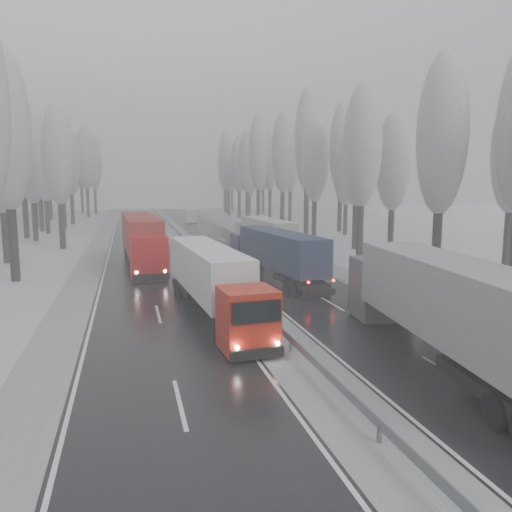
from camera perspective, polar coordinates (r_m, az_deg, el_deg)
name	(u,v)px	position (r m, az deg, el deg)	size (l,w,h in m)	color
ground	(325,388)	(18.85, 7.94, -14.76)	(260.00, 260.00, 0.00)	silver
carriageway_right	(257,260)	(48.10, 0.16, -0.47)	(7.50, 200.00, 0.03)	black
carriageway_left	(146,264)	(46.61, -12.44, -0.95)	(7.50, 200.00, 0.03)	black
median_slush	(203,262)	(47.07, -6.04, -0.70)	(3.00, 200.00, 0.04)	#AAADB2
shoulder_right	(306,258)	(49.56, 5.70, -0.24)	(2.40, 200.00, 0.04)	#AAADB2
shoulder_left	(89,267)	(46.72, -18.52, -1.16)	(2.40, 200.00, 0.04)	#AAADB2
median_guardrail	(203,256)	(46.97, -6.05, -0.01)	(0.12, 200.00, 0.76)	slate
tree_16	(442,136)	(38.56, 20.51, 12.72)	(3.60, 3.60, 16.53)	black
tree_18	(362,147)	(48.10, 12.07, 12.12)	(3.60, 3.60, 16.58)	black
tree_19	(393,163)	(54.14, 15.43, 10.20)	(3.60, 3.60, 14.57)	black
tree_20	(357,158)	(56.85, 11.46, 10.96)	(3.60, 3.60, 15.71)	black
tree_21	(360,144)	(61.53, 11.77, 12.47)	(3.60, 3.60, 18.62)	black
tree_22	(315,161)	(66.08, 6.76, 10.76)	(3.60, 3.60, 15.86)	black
tree_23	(346,173)	(72.16, 10.30, 9.30)	(3.60, 3.60, 13.55)	black
tree_24	(307,141)	(71.64, 5.87, 12.94)	(3.60, 3.60, 20.49)	black
tree_25	(341,149)	(77.88, 9.71, 12.00)	(3.60, 3.60, 19.44)	black
tree_26	(283,153)	(81.14, 3.08, 11.66)	(3.60, 3.60, 18.78)	black
tree_27	(316,160)	(87.23, 6.84, 10.89)	(3.60, 3.60, 17.62)	black
tree_28	(258,153)	(91.08, 0.27, 11.64)	(3.60, 3.60, 19.62)	black
tree_29	(290,160)	(96.96, 3.95, 10.85)	(3.60, 3.60, 18.11)	black
tree_30	(247,162)	(100.53, -1.04, 10.69)	(3.60, 3.60, 17.86)	black
tree_31	(270,161)	(105.91, 1.62, 10.81)	(3.60, 3.60, 18.58)	black
tree_32	(239,165)	(107.84, -1.94, 10.35)	(3.60, 3.60, 17.33)	black
tree_33	(249,175)	(112.40, -0.80, 9.29)	(3.60, 3.60, 14.33)	black
tree_34	(228,165)	(114.61, -3.17, 10.31)	(3.60, 3.60, 17.63)	black
tree_35	(263,165)	(120.63, 0.82, 10.41)	(3.60, 3.60, 18.25)	black
tree_36	(226,160)	(124.58, -3.48, 10.91)	(3.60, 3.60, 20.23)	black
tree_37	(250,171)	(129.89, -0.74, 9.73)	(3.60, 3.60, 16.37)	black
tree_38	(224,167)	(135.21, -3.62, 10.10)	(3.60, 3.60, 17.97)	black
tree_39	(232,172)	(139.65, -2.78, 9.58)	(3.60, 3.60, 16.19)	black
tree_58	(6,131)	(41.60, -26.71, 12.61)	(3.60, 3.60, 17.21)	black
tree_60	(0,158)	(51.45, -27.23, 9.90)	(3.60, 3.60, 14.84)	black
tree_62	(58,156)	(60.24, -21.68, 10.59)	(3.60, 3.60, 16.04)	black
tree_64	(31,162)	(69.73, -24.31, 9.73)	(3.60, 3.60, 15.42)	black
tree_65	(21,143)	(74.11, -25.30, 11.55)	(3.60, 3.60, 19.48)	black
tree_66	(44,166)	(79.22, -23.05, 9.46)	(3.60, 3.60, 15.23)	black
tree_67	(38,159)	(83.42, -23.65, 10.15)	(3.60, 3.60, 17.09)	black
tree_68	(61,162)	(85.75, -21.36, 10.02)	(3.60, 3.60, 16.65)	black
tree_69	(32,152)	(90.46, -24.21, 10.83)	(3.60, 3.60, 19.35)	black
tree_70	(70,162)	(95.75, -20.50, 10.00)	(3.60, 3.60, 17.09)	black
tree_71	(44,154)	(100.37, -23.05, 10.68)	(3.60, 3.60, 19.61)	black
tree_72	(61,171)	(105.28, -21.36, 9.06)	(3.60, 3.60, 15.11)	black
tree_73	(48,164)	(109.65, -22.67, 9.65)	(3.60, 3.60, 17.22)	black
tree_74	(86,158)	(115.76, -18.88, 10.51)	(3.60, 3.60, 19.68)	black
tree_75	(44,162)	(120.69, -23.10, 9.86)	(3.60, 3.60, 18.60)	black
tree_76	(94,163)	(125.02, -18.06, 10.02)	(3.60, 3.60, 18.55)	black
tree_77	(71,175)	(129.39, -20.41, 8.65)	(3.60, 3.60, 14.32)	black
tree_78	(80,162)	(131.86, -19.44, 10.13)	(3.60, 3.60, 19.55)	black
tree_79	(70,169)	(136.05, -20.44, 9.34)	(3.60, 3.60, 17.07)	black
truck_grey_tarp	(444,303)	(21.72, 20.67, -5.02)	(4.59, 17.20, 4.37)	#46464B
truck_blue_box	(275,251)	(38.41, 2.14, 0.59)	(3.76, 14.84, 3.77)	#1B1A42
truck_cream_box	(264,233)	(52.66, 0.93, 2.65)	(2.88, 14.49, 3.70)	#A39D91
box_truck_distant	(191,215)	(95.22, -7.44, 4.61)	(2.91, 7.14, 2.59)	silver
truck_red_white	(212,277)	(27.91, -5.08, -2.38)	(3.30, 14.78, 3.76)	#B01809
truck_red_red	(142,238)	(45.18, -12.90, 2.05)	(3.48, 17.41, 4.44)	#AF0A0B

